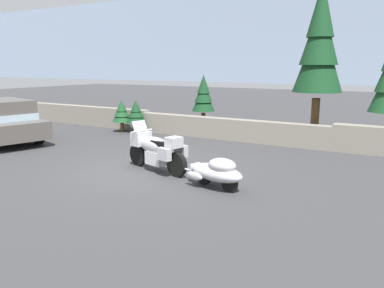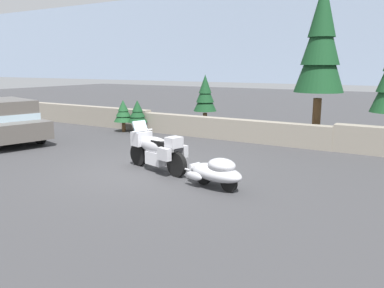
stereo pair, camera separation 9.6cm
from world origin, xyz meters
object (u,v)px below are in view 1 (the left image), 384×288
at_px(car_shaped_trailer, 217,171).
at_px(suv_at_left_edge, 0,120).
at_px(pine_tree_tall, 320,43).
at_px(pine_tree_secondary, 203,95).
at_px(touring_motorcycle, 156,149).

height_order(car_shaped_trailer, suv_at_left_edge, suv_at_left_edge).
bearing_deg(suv_at_left_edge, car_shaped_trailer, -5.53).
xyz_separation_m(car_shaped_trailer, suv_at_left_edge, (-9.76, 0.95, 0.43)).
xyz_separation_m(pine_tree_tall, pine_tree_secondary, (-5.37, 1.08, -2.14)).
bearing_deg(touring_motorcycle, suv_at_left_edge, 177.05).
distance_m(car_shaped_trailer, pine_tree_tall, 7.58).
distance_m(touring_motorcycle, car_shaped_trailer, 2.24).
bearing_deg(touring_motorcycle, car_shaped_trailer, -14.39).
bearing_deg(pine_tree_tall, suv_at_left_edge, -150.64).
xyz_separation_m(touring_motorcycle, car_shaped_trailer, (2.16, -0.55, -0.21)).
bearing_deg(car_shaped_trailer, touring_motorcycle, 165.61).
bearing_deg(pine_tree_tall, touring_motorcycle, -114.15).
height_order(touring_motorcycle, pine_tree_tall, pine_tree_tall).
height_order(pine_tree_tall, pine_tree_secondary, pine_tree_tall).
distance_m(touring_motorcycle, suv_at_left_edge, 7.61).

